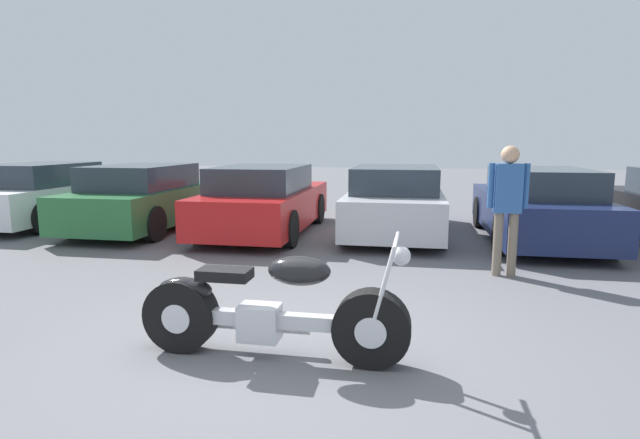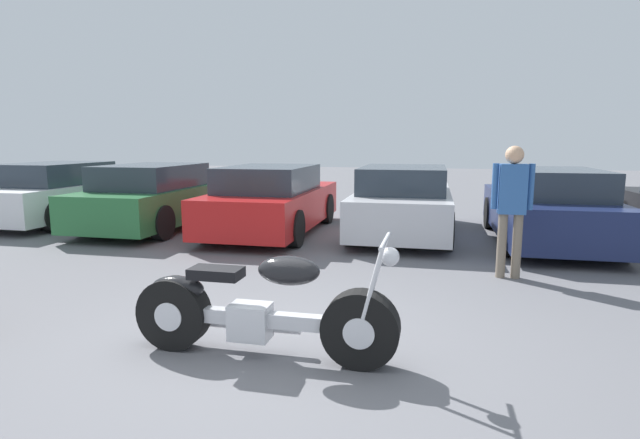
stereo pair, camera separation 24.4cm
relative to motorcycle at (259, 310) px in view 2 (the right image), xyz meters
name	(u,v)px [view 2 (the right image)]	position (x,y,z in m)	size (l,w,h in m)	color
ground_plane	(271,350)	(0.05, 0.12, -0.40)	(60.00, 60.00, 0.00)	slate
motorcycle	(259,310)	(0.00, 0.00, 0.00)	(2.28, 0.62, 1.06)	black
parked_car_white	(63,193)	(-6.75, 5.84, 0.23)	(1.82, 4.20, 1.32)	white
parked_car_green	(157,197)	(-4.22, 5.56, 0.23)	(1.82, 4.20, 1.32)	#286B38
parked_car_red	(272,201)	(-1.69, 5.52, 0.23)	(1.82, 4.20, 1.32)	red
parked_car_silver	(403,202)	(0.84, 5.88, 0.23)	(1.82, 4.20, 1.32)	#BCBCC1
parked_car_navy	(548,208)	(3.38, 5.60, 0.23)	(1.82, 4.20, 1.32)	#19234C
person_standing	(512,200)	(2.40, 3.05, 0.64)	(0.52, 0.23, 1.74)	#726656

